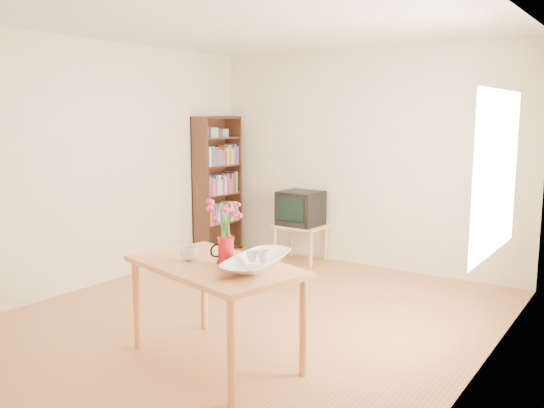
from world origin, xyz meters
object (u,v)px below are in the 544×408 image
Objects in this scene: pitcher at (226,251)px; television at (301,208)px; bowl at (257,236)px; mug at (189,253)px; table at (215,275)px.

television is at bearing 139.00° from pitcher.
pitcher is at bearing -67.24° from television.
bowl is 3.16m from television.
bowl is at bearing 170.64° from mug.
mug reaches higher than table.
pitcher is 0.41× the size of bowl.
pitcher reaches higher than table.
bowl reaches higher than table.
mug is 3.06m from television.
table is 0.27m from mug.
television is at bearing 123.67° from table.
television reaches higher than table.
mug is at bearing -136.45° from pitcher.
bowl reaches higher than mug.
bowl is at bearing -62.74° from television.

